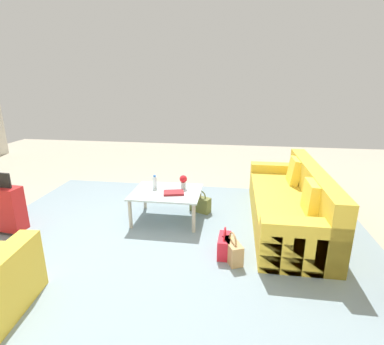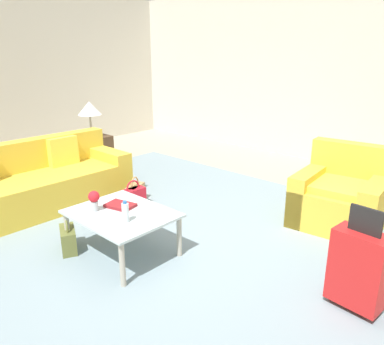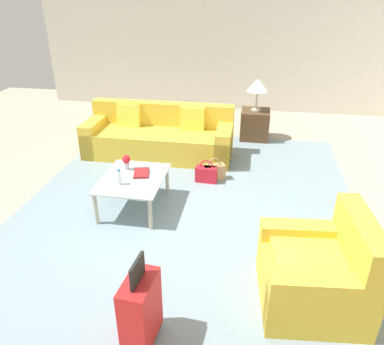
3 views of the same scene
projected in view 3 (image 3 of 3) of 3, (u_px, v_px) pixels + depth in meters
ground_plane at (165, 228)px, 4.56m from camera, size 12.00×12.00×0.00m
wall_left at (215, 40)px, 8.31m from camera, size 0.12×8.00×3.10m
area_rug at (189, 204)px, 5.05m from camera, size 5.20×4.40×0.01m
couch at (160, 137)px, 6.44m from camera, size 0.90×2.48×0.84m
armchair at (320, 275)px, 3.38m from camera, size 1.02×0.98×0.91m
coffee_table at (133, 181)px, 4.81m from camera, size 0.99×0.79×0.44m
water_bottle at (119, 178)px, 4.58m from camera, size 0.06×0.06×0.20m
coffee_table_book at (141, 173)px, 4.87m from camera, size 0.32×0.25×0.03m
flower_vase at (126, 161)px, 4.95m from camera, size 0.11×0.11×0.21m
side_table at (255, 124)px, 7.10m from camera, size 0.52×0.52×0.55m
table_lamp at (258, 86)px, 6.76m from camera, size 0.40×0.40×0.59m
suitcase_red at (141, 309)px, 2.96m from camera, size 0.42×0.26×0.85m
handbag_red at (206, 174)px, 5.57m from camera, size 0.15×0.33×0.36m
handbag_olive at (121, 181)px, 5.38m from camera, size 0.35×0.27×0.36m
handbag_tan at (214, 172)px, 5.64m from camera, size 0.26×0.35×0.36m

